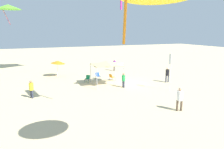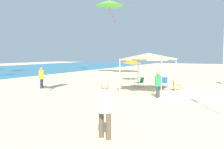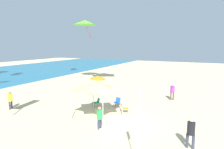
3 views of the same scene
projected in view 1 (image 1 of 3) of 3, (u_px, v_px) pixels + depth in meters
The scene contains 13 objects.
ground at pixel (125, 84), 26.61m from camera, with size 120.00×120.00×0.10m, color beige.
canopy_tent at pixel (106, 63), 25.40m from camera, with size 3.21×3.39×2.83m.
beach_umbrella at pixel (58, 62), 30.19m from camera, with size 1.93×1.93×2.30m.
folding_chair_near_cooler at pixel (98, 75), 28.98m from camera, with size 0.65×0.57×0.82m.
folding_chair_facing_ocean at pixel (112, 77), 28.16m from camera, with size 0.70×0.76×0.82m.
folding_chair_left_of_tent at pixel (88, 78), 27.36m from camera, with size 0.81×0.79×0.82m.
banner_flag at pixel (170, 68), 23.13m from camera, with size 0.36×0.06×3.97m.
person_by_tent at pixel (180, 97), 17.39m from camera, with size 0.45×0.49×1.89m.
person_far_stroller at pixel (31, 88), 20.72m from camera, with size 0.43×0.40×1.69m.
person_watching_sky at pixel (114, 64), 34.70m from camera, with size 0.43×0.43×1.83m.
person_beachcomber at pixel (124, 79), 24.57m from camera, with size 0.43×0.39×1.62m.
person_near_umbrella at pixel (167, 73), 27.02m from camera, with size 0.44×0.49×1.85m.
kite_delta_lime at pixel (8, 7), 31.53m from camera, with size 4.44×4.45×2.81m.
Camera 1 is at (-22.99, 11.98, 6.26)m, focal length 35.76 mm.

